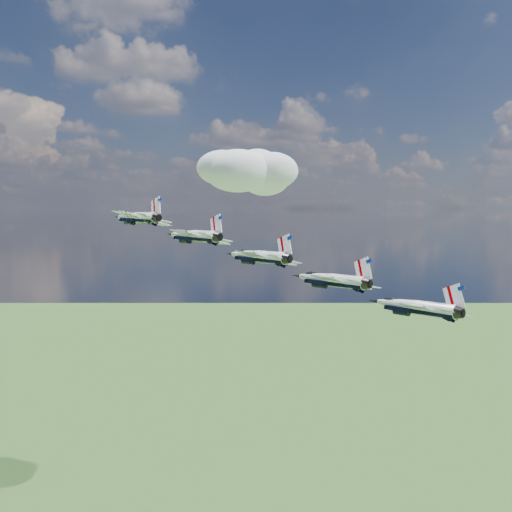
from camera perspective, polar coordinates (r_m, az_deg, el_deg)
name	(u,v)px	position (r m, az deg, el deg)	size (l,w,h in m)	color
cloud_far	(240,171)	(304.36, -1.59, 8.50)	(55.19, 43.36, 21.68)	white
jet_0	(136,217)	(96.89, -11.95, 3.81)	(9.39, 13.91, 4.16)	silver
jet_1	(192,235)	(89.73, -6.41, 2.05)	(9.39, 13.91, 4.16)	white
jet_2	(256,256)	(83.65, 0.00, 0.00)	(9.39, 13.91, 4.16)	silver
jet_3	(329,279)	(78.89, 7.29, -2.34)	(9.39, 13.91, 4.16)	white
jet_4	(413,306)	(75.70, 15.39, -4.88)	(9.39, 13.91, 4.16)	white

